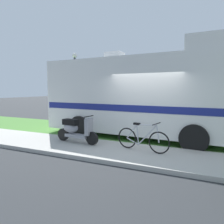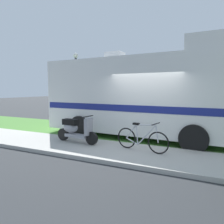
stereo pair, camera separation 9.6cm
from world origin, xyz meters
name	(u,v)px [view 2 (the right image)]	position (x,y,z in m)	size (l,w,h in m)	color
ground_plane	(144,146)	(0.00, 0.00, 0.00)	(80.00, 80.00, 0.00)	#2D3033
sidewalk	(133,154)	(0.00, -1.20, 0.06)	(24.00, 2.00, 0.12)	#ADAAA3
grass_strip	(155,136)	(0.00, 1.50, 0.04)	(24.00, 3.40, 0.08)	#4C8438
motorhome_rv	(142,95)	(-0.51, 1.26, 1.73)	(7.56, 3.03, 3.64)	silver
scooter	(75,129)	(-2.20, -0.95, 0.58)	(1.71, 0.50, 0.97)	black
bicycle	(142,139)	(0.20, -0.97, 0.49)	(1.69, 0.52, 0.88)	black
pickup_truck_near	(133,104)	(-2.70, 6.26, 0.98)	(5.15, 2.50, 1.85)	silver
pickup_truck_far	(209,104)	(1.82, 9.58, 0.93)	(5.30, 2.19, 1.73)	maroon
street_lamp_post	(76,80)	(-5.27, 3.60, 2.48)	(0.28, 0.28, 4.05)	#333338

